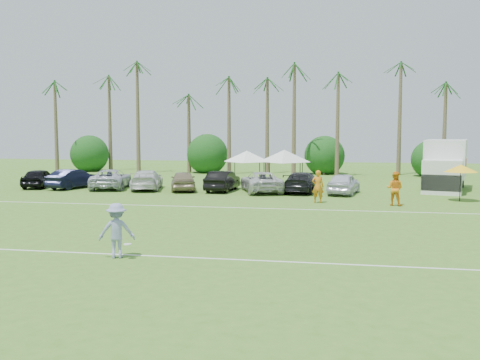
# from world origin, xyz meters

# --- Properties ---
(ground) EXTENTS (120.00, 120.00, 0.00)m
(ground) POSITION_xyz_m (0.00, 0.00, 0.00)
(ground) COLOR #416F21
(ground) RESTS_ON ground
(field_lines) EXTENTS (80.00, 12.10, 0.01)m
(field_lines) POSITION_xyz_m (0.00, 8.00, 0.01)
(field_lines) COLOR white
(field_lines) RESTS_ON ground
(palm_tree_0) EXTENTS (2.40, 2.40, 8.90)m
(palm_tree_0) POSITION_xyz_m (-22.00, 38.00, 7.48)
(palm_tree_0) COLOR brown
(palm_tree_0) RESTS_ON ground
(palm_tree_1) EXTENTS (2.40, 2.40, 9.90)m
(palm_tree_1) POSITION_xyz_m (-17.00, 38.00, 8.35)
(palm_tree_1) COLOR brown
(palm_tree_1) RESTS_ON ground
(palm_tree_2) EXTENTS (2.40, 2.40, 10.90)m
(palm_tree_2) POSITION_xyz_m (-12.00, 38.00, 9.21)
(palm_tree_2) COLOR brown
(palm_tree_2) RESTS_ON ground
(palm_tree_3) EXTENTS (2.40, 2.40, 11.90)m
(palm_tree_3) POSITION_xyz_m (-8.00, 38.00, 10.06)
(palm_tree_3) COLOR brown
(palm_tree_3) RESTS_ON ground
(palm_tree_4) EXTENTS (2.40, 2.40, 8.90)m
(palm_tree_4) POSITION_xyz_m (-4.00, 38.00, 7.48)
(palm_tree_4) COLOR brown
(palm_tree_4) RESTS_ON ground
(palm_tree_5) EXTENTS (2.40, 2.40, 9.90)m
(palm_tree_5) POSITION_xyz_m (0.00, 38.00, 8.35)
(palm_tree_5) COLOR brown
(palm_tree_5) RESTS_ON ground
(palm_tree_6) EXTENTS (2.40, 2.40, 10.90)m
(palm_tree_6) POSITION_xyz_m (4.00, 38.00, 9.21)
(palm_tree_6) COLOR brown
(palm_tree_6) RESTS_ON ground
(palm_tree_7) EXTENTS (2.40, 2.40, 11.90)m
(palm_tree_7) POSITION_xyz_m (8.00, 38.00, 10.06)
(palm_tree_7) COLOR brown
(palm_tree_7) RESTS_ON ground
(palm_tree_8) EXTENTS (2.40, 2.40, 8.90)m
(palm_tree_8) POSITION_xyz_m (13.00, 38.00, 7.48)
(palm_tree_8) COLOR brown
(palm_tree_8) RESTS_ON ground
(palm_tree_9) EXTENTS (2.40, 2.40, 9.90)m
(palm_tree_9) POSITION_xyz_m (18.00, 38.00, 8.35)
(palm_tree_9) COLOR brown
(palm_tree_9) RESTS_ON ground
(bush_tree_0) EXTENTS (4.00, 4.00, 4.00)m
(bush_tree_0) POSITION_xyz_m (-19.00, 39.00, 1.80)
(bush_tree_0) COLOR brown
(bush_tree_0) RESTS_ON ground
(bush_tree_1) EXTENTS (4.00, 4.00, 4.00)m
(bush_tree_1) POSITION_xyz_m (-6.00, 39.00, 1.80)
(bush_tree_1) COLOR brown
(bush_tree_1) RESTS_ON ground
(bush_tree_2) EXTENTS (4.00, 4.00, 4.00)m
(bush_tree_2) POSITION_xyz_m (6.00, 39.00, 1.80)
(bush_tree_2) COLOR brown
(bush_tree_2) RESTS_ON ground
(bush_tree_3) EXTENTS (4.00, 4.00, 4.00)m
(bush_tree_3) POSITION_xyz_m (16.00, 39.00, 1.80)
(bush_tree_3) COLOR brown
(bush_tree_3) RESTS_ON ground
(sideline_player_a) EXTENTS (0.76, 0.53, 1.98)m
(sideline_player_a) POSITION_xyz_m (6.14, 16.98, 0.99)
(sideline_player_a) COLOR orange
(sideline_player_a) RESTS_ON ground
(sideline_player_b) EXTENTS (1.17, 1.05, 1.98)m
(sideline_player_b) POSITION_xyz_m (10.58, 16.55, 0.99)
(sideline_player_b) COLOR orange
(sideline_player_b) RESTS_ON ground
(box_truck) EXTENTS (4.30, 7.55, 3.67)m
(box_truck) POSITION_xyz_m (15.03, 25.69, 1.96)
(box_truck) COLOR white
(box_truck) RESTS_ON ground
(canopy_tent_left) EXTENTS (3.89, 3.89, 3.15)m
(canopy_tent_left) POSITION_xyz_m (-0.05, 27.90, 2.70)
(canopy_tent_left) COLOR black
(canopy_tent_left) RESTS_ON ground
(canopy_tent_right) EXTENTS (4.11, 4.11, 3.33)m
(canopy_tent_right) POSITION_xyz_m (3.19, 26.35, 2.85)
(canopy_tent_right) COLOR black
(canopy_tent_right) RESTS_ON ground
(market_umbrella) EXTENTS (2.04, 2.04, 2.27)m
(market_umbrella) POSITION_xyz_m (14.75, 19.26, 2.04)
(market_umbrella) COLOR black
(market_umbrella) RESTS_ON ground
(frisbee_player) EXTENTS (1.37, 1.05, 1.88)m
(frisbee_player) POSITION_xyz_m (-0.09, 1.56, 0.94)
(frisbee_player) COLOR #8992C3
(frisbee_player) RESTS_ON ground
(parked_car_0) EXTENTS (2.53, 4.51, 1.45)m
(parked_car_0) POSITION_xyz_m (-15.18, 21.99, 0.73)
(parked_car_0) COLOR black
(parked_car_0) RESTS_ON ground
(parked_car_1) EXTENTS (2.58, 4.64, 1.45)m
(parked_car_1) POSITION_xyz_m (-12.32, 21.90, 0.73)
(parked_car_1) COLOR black
(parked_car_1) RESTS_ON ground
(parked_car_2) EXTENTS (3.44, 5.61, 1.45)m
(parked_car_2) POSITION_xyz_m (-9.45, 22.23, 0.73)
(parked_car_2) COLOR silver
(parked_car_2) RESTS_ON ground
(parked_car_3) EXTENTS (3.13, 5.33, 1.45)m
(parked_car_3) POSITION_xyz_m (-6.59, 22.13, 0.73)
(parked_car_3) COLOR silver
(parked_car_3) RESTS_ON ground
(parked_car_4) EXTENTS (2.90, 4.57, 1.45)m
(parked_car_4) POSITION_xyz_m (-3.72, 21.87, 0.73)
(parked_car_4) COLOR gray
(parked_car_4) RESTS_ON ground
(parked_car_5) EXTENTS (1.86, 4.50, 1.45)m
(parked_car_5) POSITION_xyz_m (-0.86, 22.17, 0.73)
(parked_car_5) COLOR black
(parked_car_5) RESTS_ON ground
(parked_car_6) EXTENTS (3.91, 5.71, 1.45)m
(parked_car_6) POSITION_xyz_m (2.01, 21.93, 0.73)
(parked_car_6) COLOR silver
(parked_car_6) RESTS_ON ground
(parked_car_7) EXTENTS (2.65, 5.21, 1.45)m
(parked_car_7) POSITION_xyz_m (4.87, 22.35, 0.73)
(parked_car_7) COLOR black
(parked_car_7) RESTS_ON ground
(parked_car_8) EXTENTS (2.55, 4.52, 1.45)m
(parked_car_8) POSITION_xyz_m (7.74, 21.81, 0.73)
(parked_car_8) COLOR silver
(parked_car_8) RESTS_ON ground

